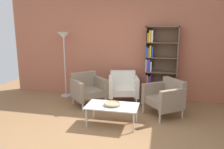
{
  "coord_description": "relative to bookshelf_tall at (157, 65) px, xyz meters",
  "views": [
    {
      "loc": [
        1.02,
        -3.42,
        1.9
      ],
      "look_at": [
        0.04,
        0.84,
        0.95
      ],
      "focal_mm": 35.98,
      "sensor_mm": 36.0,
      "label": 1
    }
  ],
  "objects": [
    {
      "name": "ground_plane",
      "position": [
        -0.9,
        -2.25,
        -0.93
      ],
      "size": [
        8.32,
        8.32,
        0.0
      ],
      "primitive_type": "plane",
      "color": "olive"
    },
    {
      "name": "floor_lamp_torchiere",
      "position": [
        -2.45,
        -0.14,
        0.52
      ],
      "size": [
        0.32,
        0.32,
        1.74
      ],
      "color": "silver",
      "rests_on": "ground_plane"
    },
    {
      "name": "armchair_near_window",
      "position": [
        -1.62,
        -0.68,
        -0.52
      ],
      "size": [
        0.95,
        0.95,
        0.78
      ],
      "rotation": [
        0.0,
        0.0,
        0.77
      ],
      "color": "gray",
      "rests_on": "ground_plane"
    },
    {
      "name": "coffee_table_low",
      "position": [
        -0.79,
        -1.68,
        -0.56
      ],
      "size": [
        1.0,
        0.56,
        0.4
      ],
      "color": "silver",
      "rests_on": "ground_plane"
    },
    {
      "name": "bookshelf_tall",
      "position": [
        0.0,
        0.0,
        0.0
      ],
      "size": [
        0.8,
        0.3,
        1.9
      ],
      "color": "brown",
      "rests_on": "ground_plane"
    },
    {
      "name": "armchair_spare_guest",
      "position": [
        0.21,
        -0.94,
        -0.52
      ],
      "size": [
        0.94,
        0.95,
        0.78
      ],
      "rotation": [
        0.0,
        0.0,
        -0.9
      ],
      "color": "gray",
      "rests_on": "ground_plane"
    },
    {
      "name": "decorative_bowl",
      "position": [
        -0.79,
        -1.68,
        -0.5
      ],
      "size": [
        0.32,
        0.32,
        0.05
      ],
      "color": "tan",
      "rests_on": "coffee_table_low"
    },
    {
      "name": "brick_back_panel",
      "position": [
        -0.9,
        0.21,
        0.52
      ],
      "size": [
        6.4,
        0.12,
        2.9
      ],
      "primitive_type": "cube",
      "color": "#B2664C",
      "rests_on": "ground_plane"
    },
    {
      "name": "armchair_by_bookshelf",
      "position": [
        -0.81,
        -0.31,
        -0.52
      ],
      "size": [
        0.84,
        0.8,
        0.78
      ],
      "rotation": [
        0.0,
        0.0,
        0.23
      ],
      "color": "white",
      "rests_on": "ground_plane"
    }
  ]
}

